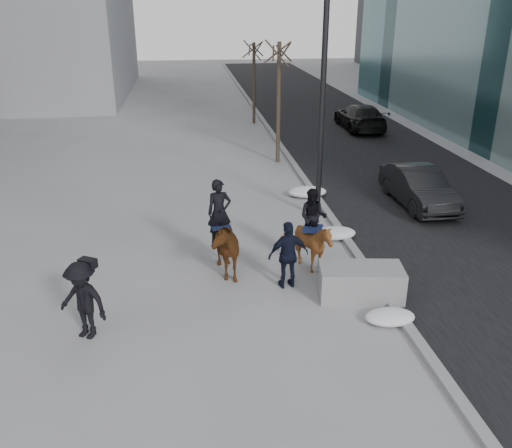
{
  "coord_description": "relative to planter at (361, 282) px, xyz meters",
  "views": [
    {
      "loc": [
        -1.62,
        -11.32,
        6.67
      ],
      "look_at": [
        0.0,
        1.2,
        1.5
      ],
      "focal_mm": 38.0,
      "sensor_mm": 36.0,
      "label": 1
    }
  ],
  "objects": [
    {
      "name": "snow_piles",
      "position": [
        0.32,
        4.22,
        -0.23
      ],
      "size": [
        1.43,
        9.45,
        0.36
      ],
      "color": "silver",
      "rests_on": "ground"
    },
    {
      "name": "mounted_left",
      "position": [
        -3.27,
        1.73,
        0.55
      ],
      "size": [
        1.23,
        2.09,
        2.54
      ],
      "color": "#4B1E0F",
      "rests_on": "ground"
    },
    {
      "name": "planter",
      "position": [
        0.0,
        0.0,
        0.0
      ],
      "size": [
        2.11,
        1.27,
        0.8
      ],
      "primitive_type": "cube",
      "rotation": [
        0.0,
        0.0,
        -0.14
      ],
      "color": "gray",
      "rests_on": "ground"
    },
    {
      "name": "feeder",
      "position": [
        -1.65,
        0.75,
        0.48
      ],
      "size": [
        1.07,
        0.92,
        1.75
      ],
      "color": "black",
      "rests_on": "ground"
    },
    {
      "name": "camera_crew",
      "position": [
        -6.34,
        -0.88,
        0.49
      ],
      "size": [
        1.31,
        1.12,
        1.75
      ],
      "color": "black",
      "rests_on": "ground"
    },
    {
      "name": "road",
      "position": [
        4.62,
        10.16,
        -0.39
      ],
      "size": [
        8.0,
        90.0,
        0.01
      ],
      "primitive_type": "cube",
      "color": "black",
      "rests_on": "ground"
    },
    {
      "name": "curb",
      "position": [
        0.62,
        10.16,
        -0.34
      ],
      "size": [
        0.25,
        90.0,
        0.12
      ],
      "primitive_type": "cube",
      "color": "gray",
      "rests_on": "ground"
    },
    {
      "name": "lamppost",
      "position": [
        0.22,
        5.3,
        4.6
      ],
      "size": [
        0.25,
        1.43,
        9.09
      ],
      "color": "black",
      "rests_on": "ground"
    },
    {
      "name": "tree_near",
      "position": [
        0.02,
        12.27,
        2.48
      ],
      "size": [
        1.2,
        1.2,
        5.75
      ],
      "primitive_type": null,
      "color": "#33241E",
      "rests_on": "ground"
    },
    {
      "name": "tree_far",
      "position": [
        0.02,
        20.83,
        2.16
      ],
      "size": [
        1.2,
        1.2,
        5.11
      ],
      "primitive_type": null,
      "color": "#3A2A22",
      "rests_on": "ground"
    },
    {
      "name": "car_far",
      "position": [
        5.75,
        18.38,
        0.31
      ],
      "size": [
        2.03,
        4.9,
        1.42
      ],
      "primitive_type": "imported",
      "rotation": [
        0.0,
        0.0,
        3.13
      ],
      "color": "black",
      "rests_on": "ground"
    },
    {
      "name": "mounted_right",
      "position": [
        -0.83,
        1.59,
        0.5
      ],
      "size": [
        1.6,
        1.68,
        2.24
      ],
      "color": "#502610",
      "rests_on": "ground"
    },
    {
      "name": "ground",
      "position": [
        -2.38,
        0.16,
        -0.4
      ],
      "size": [
        120.0,
        120.0,
        0.0
      ],
      "primitive_type": "plane",
      "color": "gray",
      "rests_on": "ground"
    },
    {
      "name": "car_near",
      "position": [
        3.99,
        6.04,
        0.27
      ],
      "size": [
        1.5,
        4.1,
        1.34
      ],
      "primitive_type": "imported",
      "rotation": [
        0.0,
        0.0,
        0.02
      ],
      "color": "black",
      "rests_on": "ground"
    }
  ]
}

